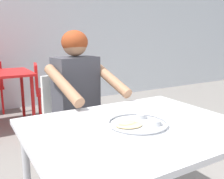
# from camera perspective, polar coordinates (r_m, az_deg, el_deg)

# --- Properties ---
(back_wall) EXTENTS (12.00, 0.12, 3.40)m
(back_wall) POSITION_cam_1_polar(r_m,az_deg,el_deg) (4.49, -21.24, 17.77)
(back_wall) COLOR silver
(back_wall) RESTS_ON ground
(table_foreground) EXTENTS (1.13, 0.90, 0.73)m
(table_foreground) POSITION_cam_1_polar(r_m,az_deg,el_deg) (1.39, 5.34, -10.78)
(table_foreground) COLOR silver
(table_foreground) RESTS_ON ground
(thali_tray) EXTENTS (0.33, 0.33, 0.03)m
(thali_tray) POSITION_cam_1_polar(r_m,az_deg,el_deg) (1.37, 5.85, -7.55)
(thali_tray) COLOR #B7BABF
(thali_tray) RESTS_ON table_foreground
(chair_foreground) EXTENTS (0.45, 0.49, 0.87)m
(chair_foreground) POSITION_cam_1_polar(r_m,az_deg,el_deg) (2.22, -9.58, -6.57)
(chair_foreground) COLOR silver
(chair_foreground) RESTS_ON ground
(diner_foreground) EXTENTS (0.54, 0.59, 1.24)m
(diner_foreground) POSITION_cam_1_polar(r_m,az_deg,el_deg) (1.96, -6.83, -1.64)
(diner_foreground) COLOR black
(diner_foreground) RESTS_ON ground
(chair_red_right) EXTENTS (0.46, 0.50, 0.82)m
(chair_red_right) POSITION_cam_1_polar(r_m,az_deg,el_deg) (3.65, -15.09, 0.41)
(chair_red_right) COLOR red
(chair_red_right) RESTS_ON ground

